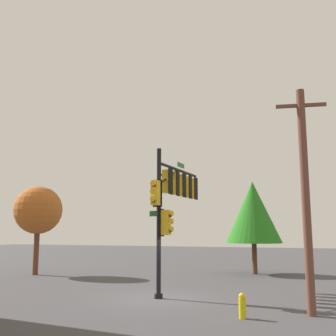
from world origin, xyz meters
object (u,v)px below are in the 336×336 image
object	(u,v)px
utility_pole	(305,195)
tree_mid	(38,210)
signal_pole_assembly	(173,195)
tree_near	(253,212)
fire_hydrant	(242,306)

from	to	relation	value
utility_pole	tree_mid	bearing A→B (deg)	66.57
signal_pole_assembly	tree_near	xyz separation A→B (m)	(10.18, -2.30, -0.40)
tree_mid	signal_pole_assembly	bearing A→B (deg)	-111.45
signal_pole_assembly	utility_pole	xyz separation A→B (m)	(-3.15, -6.20, -0.46)
tree_near	signal_pole_assembly	bearing A→B (deg)	167.25
signal_pole_assembly	fire_hydrant	xyz separation A→B (m)	(-4.40, -4.04, -4.21)
utility_pole	fire_hydrant	xyz separation A→B (m)	(-1.25, 2.16, -3.76)
fire_hydrant	tree_mid	size ratio (longest dim) A/B	0.14
utility_pole	fire_hydrant	world-z (taller)	utility_pole
tree_near	tree_mid	distance (m)	14.91
utility_pole	tree_mid	distance (m)	19.27
tree_mid	fire_hydrant	bearing A→B (deg)	-119.85
signal_pole_assembly	fire_hydrant	world-z (taller)	signal_pole_assembly
utility_pole	tree_mid	size ratio (longest dim) A/B	1.35
fire_hydrant	tree_near	distance (m)	15.17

